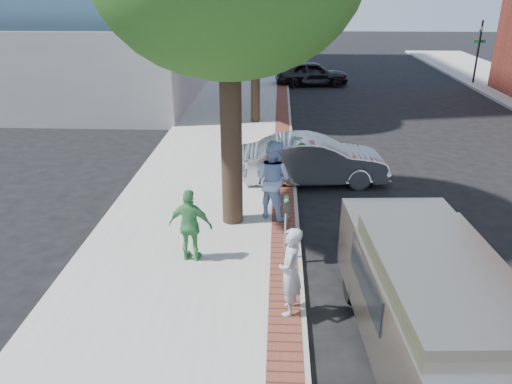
# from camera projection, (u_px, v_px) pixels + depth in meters

# --- Properties ---
(ground) EXTENTS (120.00, 120.00, 0.00)m
(ground) POSITION_uv_depth(u_px,v_px,m) (252.00, 264.00, 11.11)
(ground) COLOR black
(ground) RESTS_ON ground
(sidewalk) EXTENTS (5.00, 60.00, 0.15)m
(sidewalk) POSITION_uv_depth(u_px,v_px,m) (223.00, 150.00, 18.51)
(sidewalk) COLOR #9E9991
(sidewalk) RESTS_ON ground
(brick_strip) EXTENTS (0.60, 60.00, 0.01)m
(brick_strip) POSITION_uv_depth(u_px,v_px,m) (283.00, 149.00, 18.39)
(brick_strip) COLOR brown
(brick_strip) RESTS_ON sidewalk
(curb) EXTENTS (0.10, 60.00, 0.15)m
(curb) POSITION_uv_depth(u_px,v_px,m) (292.00, 151.00, 18.41)
(curb) COLOR gray
(curb) RESTS_ON ground
(office_base) EXTENTS (18.20, 22.20, 4.00)m
(office_base) POSITION_uv_depth(u_px,v_px,m) (63.00, 49.00, 31.16)
(office_base) COLOR gray
(office_base) RESTS_ON ground
(signal_near) EXTENTS (0.70, 0.15, 3.80)m
(signal_near) POSITION_uv_depth(u_px,v_px,m) (286.00, 46.00, 30.48)
(signal_near) COLOR black
(signal_near) RESTS_ON ground
(signal_far) EXTENTS (0.70, 0.15, 3.80)m
(signal_far) POSITION_uv_depth(u_px,v_px,m) (479.00, 47.00, 29.99)
(signal_far) COLOR black
(signal_far) RESTS_ON ground
(parking_meter) EXTENTS (0.12, 0.32, 1.47)m
(parking_meter) POSITION_uv_depth(u_px,v_px,m) (286.00, 215.00, 10.67)
(parking_meter) COLOR gray
(parking_meter) RESTS_ON sidewalk
(person_gray) EXTENTS (0.48, 0.66, 1.71)m
(person_gray) POSITION_uv_depth(u_px,v_px,m) (290.00, 272.00, 8.94)
(person_gray) COLOR #AAA9AE
(person_gray) RESTS_ON sidewalk
(person_officer) EXTENTS (1.26, 1.20, 2.06)m
(person_officer) POSITION_uv_depth(u_px,v_px,m) (273.00, 179.00, 12.67)
(person_officer) COLOR #8CACD9
(person_officer) RESTS_ON sidewalk
(person_green) EXTENTS (1.01, 0.54, 1.64)m
(person_green) POSITION_uv_depth(u_px,v_px,m) (191.00, 225.00, 10.71)
(person_green) COLOR #469A50
(person_green) RESTS_ON sidewalk
(sedan_silver) EXTENTS (4.60, 1.97, 1.48)m
(sedan_silver) POSITION_uv_depth(u_px,v_px,m) (314.00, 160.00, 15.40)
(sedan_silver) COLOR #A8ABAF
(sedan_silver) RESTS_ON ground
(bg_car) EXTENTS (4.56, 2.25, 1.49)m
(bg_car) POSITION_uv_depth(u_px,v_px,m) (312.00, 73.00, 30.36)
(bg_car) COLOR black
(bg_car) RESTS_ON ground
(van) EXTENTS (2.34, 5.44, 1.96)m
(van) POSITION_uv_depth(u_px,v_px,m) (427.00, 297.00, 8.09)
(van) COLOR gray
(van) RESTS_ON ground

